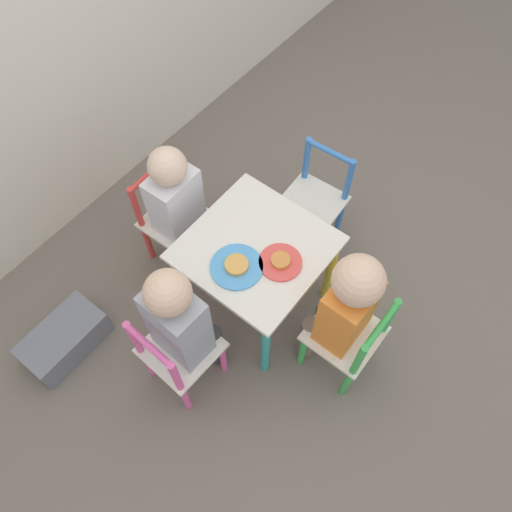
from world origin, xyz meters
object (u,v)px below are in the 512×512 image
plate_left (237,266)px  storage_bin (65,339)px  child_back (179,203)px  plate_front (280,262)px  child_front (344,306)px  child_left (181,321)px  chair_pink (177,354)px  chair_green (349,338)px  kids_table (256,257)px  chair_blue (314,201)px  chair_red (173,220)px

plate_left → storage_bin: plate_left is taller
child_back → plate_front: child_back is taller
child_front → child_back: (-0.01, 0.79, -0.04)m
child_left → child_back: size_ratio=1.09×
chair_pink → storage_bin: (-0.21, 0.48, -0.18)m
chair_green → child_left: 0.65m
plate_front → storage_bin: (-0.67, 0.61, -0.40)m
chair_green → kids_table: bearing=-90.0°
child_left → chair_blue: bearing=-86.9°
plate_left → storage_bin: (-0.55, 0.50, -0.40)m
kids_table → plate_left: 0.14m
storage_bin → plate_front: bearing=-42.6°
chair_red → chair_blue: (0.47, -0.43, 0.00)m
child_back → plate_front: bearing=-90.4°
chair_red → child_front: (0.01, -0.85, 0.21)m
chair_red → plate_front: size_ratio=3.16×
child_front → plate_left: 0.41m
chair_red → kids_table: bearing=-90.0°
plate_left → child_front: bearing=-74.1°
kids_table → child_back: child_back is taller
kids_table → storage_bin: (-0.67, 0.50, -0.31)m
chair_blue → plate_front: 0.52m
child_left → child_back: 0.54m
child_left → plate_left: 0.28m
chair_green → child_front: size_ratio=0.68×
kids_table → chair_pink: chair_pink is taller
chair_pink → child_back: bearing=-47.4°
chair_pink → chair_green: bearing=-133.8°
chair_blue → child_left: child_left is taller
storage_bin → child_left: bearing=-60.3°
child_left → storage_bin: bearing=32.3°
chair_blue → child_back: size_ratio=0.72×
chair_red → plate_left: chair_red is taller
chair_red → child_back: child_back is taller
kids_table → plate_front: bearing=-90.0°
plate_front → child_back: bearing=91.3°
kids_table → chair_red: bearing=91.7°
kids_table → child_left: child_left is taller
kids_table → child_front: size_ratio=0.68×
chair_green → storage_bin: size_ratio=1.45×
kids_table → child_back: (-0.01, 0.39, 0.04)m
plate_left → child_back: bearing=75.3°
child_left → kids_table: bearing=-90.0°
child_back → plate_front: size_ratio=4.37×
child_back → storage_bin: child_back is taller
chair_pink → child_front: 0.65m
child_left → child_front: child_left is taller
chair_blue → child_front: bearing=-50.4°
chair_blue → child_front: child_front is taller
child_front → plate_front: child_front is taller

